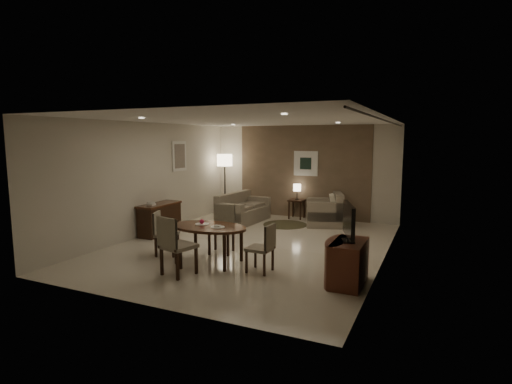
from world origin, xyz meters
The scene contains 31 objects.
room_shell centered at (0.00, 0.40, 1.35)m, with size 5.50×7.00×2.70m.
taupe_accent centered at (0.00, 3.48, 1.35)m, with size 3.96×0.03×2.70m, color brown.
curtain_wall centered at (2.68, 0.00, 1.32)m, with size 0.08×6.70×2.58m, color beige, non-canonical shape.
curtain_rod centered at (2.68, 0.00, 2.64)m, with size 0.03×0.03×6.80m, color black.
art_back_frame centered at (0.10, 3.46, 1.60)m, with size 0.72×0.03×0.72m, color silver.
art_back_canvas centered at (0.10, 3.44, 1.60)m, with size 0.34×0.01×0.34m, color black.
art_left_frame centered at (-2.72, 1.20, 1.85)m, with size 0.03×0.60×0.80m, color silver.
art_left_canvas centered at (-2.71, 1.20, 1.85)m, with size 0.01×0.46×0.64m, color gray.
downlight_nl centered at (-1.40, -1.80, 2.69)m, with size 0.10×0.10×0.01m, color white.
downlight_nr centered at (1.40, -1.80, 2.69)m, with size 0.10×0.10×0.01m, color white.
downlight_fl centered at (-1.40, 1.80, 2.69)m, with size 0.10×0.10×0.01m, color white.
downlight_fr centered at (1.40, 1.80, 2.69)m, with size 0.10×0.10×0.01m, color white.
console_desk centered at (-2.49, 0.00, 0.38)m, with size 0.48×1.20×0.75m, color #4C2618, non-canonical shape.
telephone centered at (-2.49, -0.30, 0.80)m, with size 0.20×0.14×0.09m, color white, non-canonical shape.
tv_cabinet centered at (2.40, -1.50, 0.35)m, with size 0.48×0.90×0.70m, color #5D2A1C, non-canonical shape.
flat_tv centered at (2.38, -1.50, 1.02)m, with size 0.06×0.88×0.60m, color black, non-canonical shape.
dining_table centered at (-0.21, -1.45, 0.35)m, with size 1.49×0.93×0.70m, color #4C2618, non-canonical shape.
chair_near centered at (-0.33, -2.24, 0.51)m, with size 0.50×0.50×1.03m, color gray, non-canonical shape.
chair_far centered at (-0.32, -0.80, 0.48)m, with size 0.47×0.47×0.97m, color gray, non-canonical shape.
chair_left centered at (-1.24, -1.37, 0.43)m, with size 0.42×0.42×0.87m, color gray, non-canonical shape.
chair_right centered at (0.87, -1.53, 0.43)m, with size 0.41×0.41×0.85m, color gray, non-canonical shape.
plate_a centered at (-0.39, -1.40, 0.71)m, with size 0.26×0.26×0.02m, color white.
plate_b centered at (0.01, -1.50, 0.71)m, with size 0.26×0.26×0.02m, color white.
fruit_apple centered at (-0.39, -1.40, 0.76)m, with size 0.09×0.09×0.09m, color #B4143C.
napkin centered at (0.01, -1.50, 0.73)m, with size 0.12×0.08×0.03m, color white.
round_rug centered at (-0.08, 2.28, 0.01)m, with size 1.18×1.18×0.01m, color #464127.
sofa centered at (-1.27, 2.15, 0.40)m, with size 0.85×1.70×0.80m, color gray, non-canonical shape.
armchair centered at (0.89, 2.65, 0.44)m, with size 0.99×0.93×0.88m, color gray, non-canonical shape.
side_table centered at (-0.08, 3.23, 0.28)m, with size 0.44×0.44×0.56m, color black, non-canonical shape.
table_lamp centered at (-0.08, 3.25, 0.81)m, with size 0.22×0.22×0.50m, color #FFEAC1, non-canonical shape.
floor_lamp centered at (-2.33, 2.99, 0.92)m, with size 0.47×0.47×1.84m, color #FFE5B7, non-canonical shape.
Camera 1 is at (3.61, -7.69, 2.30)m, focal length 28.00 mm.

